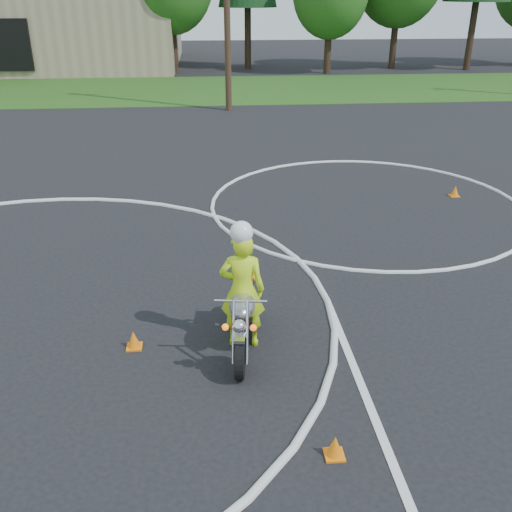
{
  "coord_description": "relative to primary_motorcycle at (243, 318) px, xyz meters",
  "views": [
    {
      "loc": [
        3.93,
        -5.79,
        5.14
      ],
      "look_at": [
        4.68,
        2.74,
        1.1
      ],
      "focal_mm": 40.0,
      "sensor_mm": 36.0,
      "label": 1
    }
  ],
  "objects": [
    {
      "name": "rider_primary_grp",
      "position": [
        0.0,
        0.14,
        0.46
      ],
      "size": [
        0.75,
        0.54,
        2.11
      ],
      "rotation": [
        0.0,
        0.0,
        -0.12
      ],
      "color": "#D1FF1A",
      "rests_on": "ground"
    },
    {
      "name": "traffic_cones",
      "position": [
        0.32,
        1.54,
        -0.42
      ],
      "size": [
        21.48,
        10.14,
        0.3
      ],
      "color": "orange",
      "rests_on": "ground"
    },
    {
      "name": "primary_motorcycle",
      "position": [
        0.0,
        0.0,
        0.0
      ],
      "size": [
        0.76,
        2.16,
        1.13
      ],
      "rotation": [
        0.0,
        0.0,
        -0.12
      ],
      "color": "black",
      "rests_on": "ground"
    },
    {
      "name": "course_markings",
      "position": [
        -2.22,
        2.65,
        -0.54
      ],
      "size": [
        19.05,
        19.05,
        0.12
      ],
      "color": "silver",
      "rests_on": "ground"
    },
    {
      "name": "grass_strip",
      "position": [
        -4.39,
        25.3,
        -0.54
      ],
      "size": [
        120.0,
        10.0,
        0.02
      ],
      "primitive_type": "cube",
      "color": "#1E4714",
      "rests_on": "ground"
    }
  ]
}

